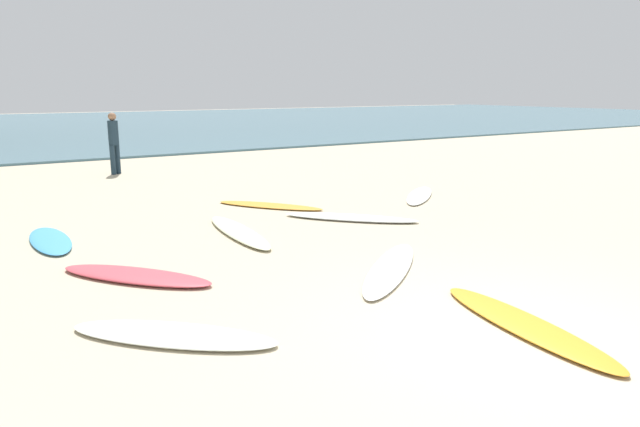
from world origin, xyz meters
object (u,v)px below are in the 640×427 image
Objects in this scene: surfboard_5 at (239,231)px; surfboard_7 at (50,240)px; surfboard_3 at (351,217)px; surfboard_8 at (390,268)px; surfboard_9 at (270,205)px; surfboard_0 at (173,335)px; surfboard_4 at (420,195)px; beachgoer_near at (114,140)px; surfboard_2 at (136,275)px; surfboard_1 at (525,324)px.

surfboard_7 is at bearing 163.20° from surfboard_5.
surfboard_3 is 0.97× the size of surfboard_5.
surfboard_9 is (0.62, 4.63, -0.00)m from surfboard_8.
surfboard_3 is (4.49, 3.30, 0.00)m from surfboard_0.
surfboard_4 is 8.81m from beachgoer_near.
surfboard_7 reaches higher than surfboard_9.
surfboard_5 is at bearing 176.10° from surfboard_2.
surfboard_9 is at bearing -47.76° from surfboard_8.
surfboard_4 is at bearing -115.46° from surfboard_1.
surfboard_3 is 8.68m from beachgoer_near.
surfboard_0 is 4.12m from surfboard_5.
surfboard_7 reaches higher than surfboard_8.
surfboard_9 is at bearing -111.29° from surfboard_3.
surfboard_4 is at bearing 165.99° from surfboard_0.
surfboard_2 reaches higher than surfboard_8.
surfboard_2 reaches higher than surfboard_1.
surfboard_4 is (6.96, 2.34, -0.01)m from surfboard_2.
beachgoer_near is at bearing -35.59° from surfboard_8.
surfboard_7 reaches higher than surfboard_1.
surfboard_3 is 5.10m from surfboard_7.
surfboard_0 is 1.08× the size of surfboard_7.
surfboard_3 is at bearing 1.74° from surfboard_5.
surfboard_4 is at bearing 88.13° from beachgoer_near.
beachgoer_near is at bearing -117.52° from surfboard_3.
surfboard_5 is 1.11× the size of surfboard_9.
surfboard_5 is at bearing -23.45° from surfboard_8.
surfboard_7 is (-0.46, 4.54, -0.00)m from surfboard_0.
surfboard_7 is 1.14× the size of beachgoer_near.
surfboard_7 is at bearing 33.27° from beachgoer_near.
surfboard_0 reaches higher than surfboard_9.
surfboard_3 is (4.30, 1.28, -0.00)m from surfboard_2.
surfboard_2 reaches higher than surfboard_9.
surfboard_4 is 1.03× the size of surfboard_9.
surfboard_8 is at bearing -82.90° from surfboard_1.
surfboard_5 is (-4.87, -0.93, 0.01)m from surfboard_4.
surfboard_9 is at bearing -87.22° from surfboard_1.
surfboard_1 is at bearing 138.60° from surfboard_8.
surfboard_0 is at bearing 43.25° from beachgoer_near.
surfboard_5 reaches higher than surfboard_7.
beachgoer_near is (-0.83, 13.32, 0.93)m from surfboard_1.
surfboard_4 is at bearing 130.85° from surfboard_9.
surfboard_7 is 4.27m from surfboard_9.
surfboard_2 is 1.27× the size of beachgoer_near.
surfboard_2 is 0.87× the size of surfboard_3.
surfboard_5 reaches higher than surfboard_0.
surfboard_2 is 7.35m from surfboard_4.
surfboard_4 is 0.93× the size of surfboard_5.
surfboard_9 is at bearing -176.77° from surfboard_2.
surfboard_3 is 2.21m from surfboard_5.
surfboard_5 is at bearing 54.35° from beachgoer_near.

